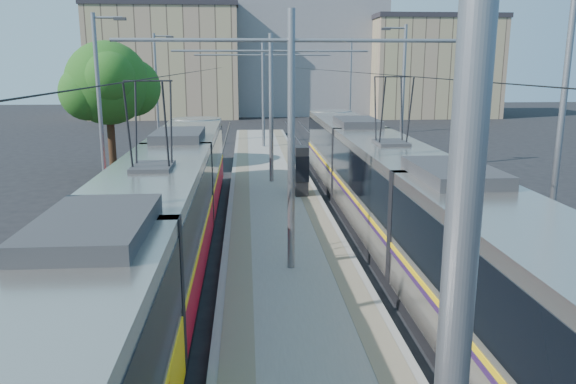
{
  "coord_description": "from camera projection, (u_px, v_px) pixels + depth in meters",
  "views": [
    {
      "loc": [
        -1.2,
        -6.94,
        5.9
      ],
      "look_at": [
        0.2,
        11.84,
        1.6
      ],
      "focal_mm": 35.0,
      "sensor_mm": 36.0,
      "label": 1
    }
  ],
  "objects": [
    {
      "name": "platform",
      "position": [
        275.0,
        198.0,
        24.64
      ],
      "size": [
        4.0,
        50.0,
        0.3
      ],
      "primitive_type": "cube",
      "color": "gray",
      "rests_on": "ground"
    },
    {
      "name": "tactile_strip_left",
      "position": [
        242.0,
        195.0,
        24.5
      ],
      "size": [
        0.7,
        50.0,
        0.01
      ],
      "primitive_type": "cube",
      "color": "gray",
      "rests_on": "platform"
    },
    {
      "name": "tactile_strip_right",
      "position": [
        308.0,
        194.0,
        24.71
      ],
      "size": [
        0.7,
        50.0,
        0.01
      ],
      "primitive_type": "cube",
      "color": "gray",
      "rests_on": "platform"
    },
    {
      "name": "rails",
      "position": [
        275.0,
        201.0,
        24.67
      ],
      "size": [
        8.71,
        70.0,
        0.03
      ],
      "color": "gray",
      "rests_on": "ground"
    },
    {
      "name": "tram_left",
      "position": [
        156.0,
        228.0,
        14.67
      ],
      "size": [
        2.43,
        28.53,
        5.5
      ],
      "color": "black",
      "rests_on": "ground"
    },
    {
      "name": "tram_right",
      "position": [
        389.0,
        186.0,
        19.0
      ],
      "size": [
        2.43,
        28.83,
        5.5
      ],
      "color": "black",
      "rests_on": "ground"
    },
    {
      "name": "catenary",
      "position": [
        278.0,
        102.0,
        20.9
      ],
      "size": [
        9.2,
        70.0,
        7.0
      ],
      "color": "gray",
      "rests_on": "platform"
    },
    {
      "name": "street_lamps",
      "position": [
        270.0,
        100.0,
        27.63
      ],
      "size": [
        15.18,
        38.22,
        8.0
      ],
      "color": "gray",
      "rests_on": "ground"
    },
    {
      "name": "shelter",
      "position": [
        301.0,
        169.0,
        24.42
      ],
      "size": [
        0.64,
        0.99,
        2.14
      ],
      "rotation": [
        0.0,
        0.0,
        0.04
      ],
      "color": "black",
      "rests_on": "platform"
    },
    {
      "name": "tree",
      "position": [
        114.0,
        85.0,
        30.2
      ],
      "size": [
        4.91,
        4.54,
        7.14
      ],
      "color": "#382314",
      "rests_on": "ground"
    },
    {
      "name": "building_left",
      "position": [
        168.0,
        61.0,
        64.37
      ],
      "size": [
        16.32,
        12.24,
        12.36
      ],
      "color": "gray",
      "rests_on": "ground"
    },
    {
      "name": "building_centre",
      "position": [
        303.0,
        50.0,
        69.11
      ],
      "size": [
        18.36,
        14.28,
        15.21
      ],
      "color": "gray",
      "rests_on": "ground"
    },
    {
      "name": "building_right",
      "position": [
        429.0,
        67.0,
        64.73
      ],
      "size": [
        14.28,
        10.2,
        11.22
      ],
      "color": "gray",
      "rests_on": "ground"
    }
  ]
}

